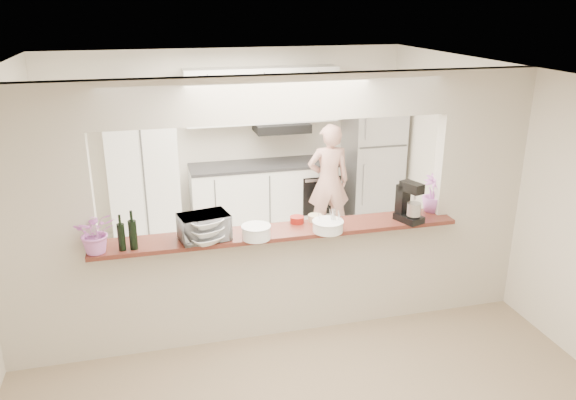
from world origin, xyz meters
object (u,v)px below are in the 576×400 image
object	(u,v)px
refrigerator	(372,163)
person	(329,182)
toaster_oven	(204,227)
stand_mixer	(409,204)

from	to	relation	value
refrigerator	person	size ratio (longest dim) A/B	1.08
toaster_oven	person	distance (m)	2.95
toaster_oven	stand_mixer	world-z (taller)	stand_mixer
refrigerator	person	bearing A→B (deg)	-147.89
refrigerator	toaster_oven	distance (m)	3.91
stand_mixer	toaster_oven	bearing A→B (deg)	178.89
refrigerator	person	xyz separation A→B (m)	(-0.85, -0.53, -0.06)
refrigerator	stand_mixer	distance (m)	2.93
refrigerator	toaster_oven	bearing A→B (deg)	-135.00
refrigerator	stand_mixer	bearing A→B (deg)	-106.10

